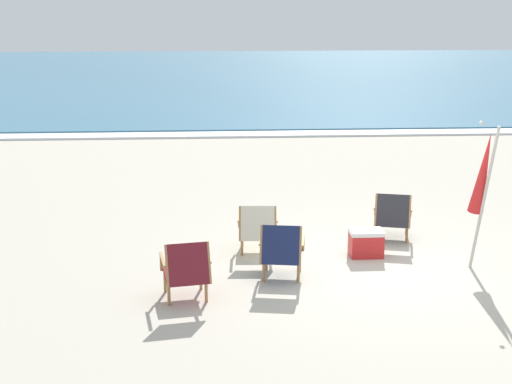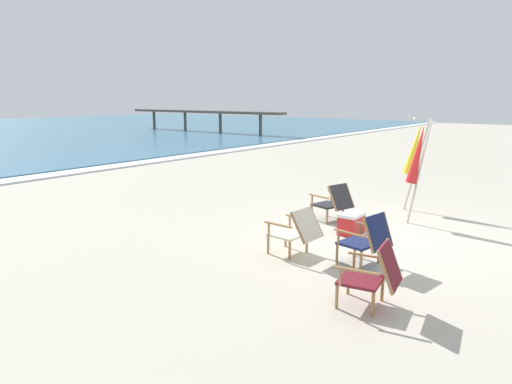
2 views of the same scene
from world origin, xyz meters
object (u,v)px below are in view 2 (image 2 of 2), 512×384
umbrella_furled_red (418,155)px  umbrella_furled_yellow (415,149)px  beach_chair_back_left (374,274)px  beach_chair_front_left (296,230)px  beach_chair_front_right (367,238)px  beach_chair_back_right (334,201)px  cooler_box (351,223)px

umbrella_furled_red → umbrella_furled_yellow: 1.21m
beach_chair_back_left → umbrella_furled_red: size_ratio=0.39×
beach_chair_front_left → umbrella_furled_red: 3.29m
beach_chair_front_left → beach_chair_front_right: bearing=-76.9°
beach_chair_front_right → beach_chair_back_left: (-1.25, -0.64, -0.00)m
beach_chair_front_left → umbrella_furled_yellow: size_ratio=0.38×
beach_chair_back_left → beach_chair_front_left: size_ratio=1.02×
umbrella_furled_red → beach_chair_back_right: bearing=123.3°
beach_chair_back_left → beach_chair_front_left: beach_chair_back_left is taller
cooler_box → beach_chair_back_right: bearing=50.2°
beach_chair_front_left → umbrella_furled_red: bearing=-15.3°
beach_chair_front_left → cooler_box: beach_chair_front_left is taller
beach_chair_front_right → umbrella_furled_yellow: (3.91, 0.69, 0.93)m
beach_chair_front_left → umbrella_furled_red: size_ratio=0.38×
beach_chair_back_left → umbrella_furled_yellow: 5.42m
beach_chair_back_right → beach_chair_front_left: 2.22m
beach_chair_front_left → beach_chair_back_left: bearing=-120.1°
beach_chair_front_right → cooler_box: bearing=33.9°
beach_chair_back_left → umbrella_furled_red: (4.04, 0.89, 0.95)m
beach_chair_back_left → beach_chair_front_left: (1.00, 1.73, -0.01)m
beach_chair_front_right → beach_chair_back_left: bearing=-152.8°
beach_chair_front_left → cooler_box: 1.63m
beach_chair_front_left → cooler_box: size_ratio=1.63×
beach_chair_back_right → beach_chair_back_left: 3.87m
beach_chair_front_right → beach_chair_back_left: beach_chair_front_right is taller
beach_chair_back_left → cooler_box: beach_chair_back_left is taller
beach_chair_back_right → umbrella_furled_yellow: bearing=-24.0°
beach_chair_front_left → umbrella_furled_yellow: 4.29m
beach_chair_front_right → beach_chair_back_right: beach_chair_front_right is taller
cooler_box → umbrella_furled_red: bearing=-24.7°
umbrella_furled_red → beach_chair_back_left: bearing=-167.5°
beach_chair_back_right → beach_chair_front_left: size_ratio=1.09×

